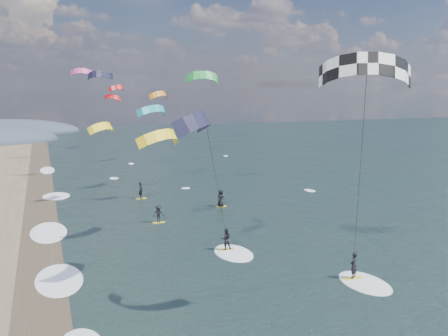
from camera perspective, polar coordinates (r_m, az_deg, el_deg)
name	(u,v)px	position (r m, az deg, el deg)	size (l,w,h in m)	color
wet_sand_strip	(41,317)	(29.01, -20.19, -15.67)	(3.00, 240.00, 0.00)	#382D23
kitesurfer_near_a	(366,118)	(25.07, 15.94, 5.49)	(7.84, 9.15, 14.09)	gold
kitesurfer_near_b	(215,167)	(30.94, -1.08, 0.13)	(6.75, 9.18, 11.47)	gold
far_kitesurfers	(177,202)	(48.54, -5.42, -3.89)	(8.27, 10.57, 1.82)	gold
bg_kite_field	(130,93)	(66.63, -10.73, 8.38)	(14.97, 61.15, 7.49)	green
shoreline_surf	(61,281)	(33.39, -18.11, -12.16)	(2.40, 79.40, 0.11)	white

